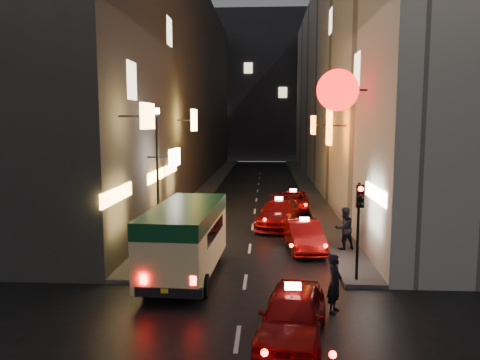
% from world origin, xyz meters
% --- Properties ---
extents(building_left, '(7.42, 52.20, 18.00)m').
position_xyz_m(building_left, '(-8.00, 33.99, 9.00)').
color(building_left, '#33302E').
rests_on(building_left, ground).
extents(building_right, '(8.13, 52.00, 18.00)m').
position_xyz_m(building_right, '(8.00, 33.99, 9.00)').
color(building_right, '#B5AFA6').
rests_on(building_right, ground).
extents(building_far, '(30.00, 10.00, 22.00)m').
position_xyz_m(building_far, '(0.00, 66.00, 11.00)').
color(building_far, '#2E2E32').
rests_on(building_far, ground).
extents(sidewalk_left, '(1.50, 52.00, 0.15)m').
position_xyz_m(sidewalk_left, '(-4.25, 34.00, 0.07)').
color(sidewalk_left, '#403E3B').
rests_on(sidewalk_left, ground).
extents(sidewalk_right, '(1.50, 52.00, 0.15)m').
position_xyz_m(sidewalk_right, '(4.25, 34.00, 0.07)').
color(sidewalk_right, '#403E3B').
rests_on(sidewalk_right, ground).
extents(minibus, '(2.48, 6.35, 2.70)m').
position_xyz_m(minibus, '(-2.23, 8.94, 1.70)').
color(minibus, beige).
rests_on(minibus, ground).
extents(taxi_near, '(2.90, 5.42, 1.81)m').
position_xyz_m(taxi_near, '(1.46, 4.00, 0.82)').
color(taxi_near, maroon).
rests_on(taxi_near, ground).
extents(taxi_second, '(2.44, 5.04, 1.72)m').
position_xyz_m(taxi_second, '(2.46, 12.91, 0.78)').
color(taxi_second, maroon).
rests_on(taxi_second, ground).
extents(taxi_third, '(3.12, 5.75, 1.91)m').
position_xyz_m(taxi_third, '(1.44, 17.71, 0.87)').
color(taxi_third, maroon).
rests_on(taxi_third, ground).
extents(taxi_far, '(2.25, 4.73, 1.63)m').
position_xyz_m(taxi_far, '(2.49, 22.51, 0.73)').
color(taxi_far, maroon).
rests_on(taxi_far, ground).
extents(pedestrian_crossing, '(0.66, 0.79, 2.05)m').
position_xyz_m(pedestrian_crossing, '(2.83, 5.94, 1.02)').
color(pedestrian_crossing, black).
rests_on(pedestrian_crossing, ground).
extents(pedestrian_sidewalk, '(0.93, 0.76, 2.14)m').
position_xyz_m(pedestrian_sidewalk, '(4.20, 12.63, 1.22)').
color(pedestrian_sidewalk, black).
rests_on(pedestrian_sidewalk, sidewalk_right).
extents(traffic_light, '(0.26, 0.43, 3.50)m').
position_xyz_m(traffic_light, '(4.00, 8.47, 2.69)').
color(traffic_light, black).
rests_on(traffic_light, sidewalk_right).
extents(lamp_post, '(0.28, 0.28, 6.22)m').
position_xyz_m(lamp_post, '(-4.20, 13.00, 3.72)').
color(lamp_post, black).
rests_on(lamp_post, sidewalk_left).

